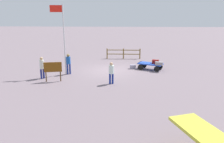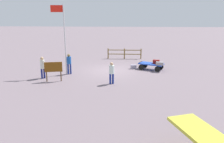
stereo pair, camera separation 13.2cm
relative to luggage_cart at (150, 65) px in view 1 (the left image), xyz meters
The scene contains 11 objects.
ground_plane 3.57m from the luggage_cart, ahead, with size 120.00×120.00×0.00m, color slate.
luggage_cart is the anchor object (origin of this frame).
suitcase_tan 0.98m from the luggage_cart, 135.87° to the left, with size 0.69×0.48×0.27m.
suitcase_olive 0.55m from the luggage_cart, behind, with size 0.63×0.48×0.32m.
suitcase_grey 1.55m from the luggage_cart, ahead, with size 0.53×0.37×0.35m.
worker_lead 5.44m from the luggage_cart, 53.74° to the left, with size 0.47×0.47×1.57m.
worker_trailing 7.11m from the luggage_cart, 15.64° to the left, with size 0.47×0.47×1.68m.
worker_supervisor 9.17m from the luggage_cart, 21.16° to the left, with size 0.49×0.49×1.68m.
flagpole 7.97m from the luggage_cart, 15.37° to the left, with size 1.03×0.20×5.56m.
signboard 8.50m from the luggage_cart, 28.07° to the left, with size 1.27×0.32×1.44m.
wooden_fence 5.33m from the luggage_cart, 63.67° to the right, with size 3.69×0.13×1.11m.
Camera 1 is at (-1.13, 19.55, 4.98)m, focal length 37.08 mm.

